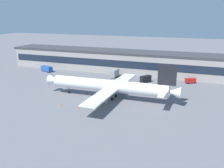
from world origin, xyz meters
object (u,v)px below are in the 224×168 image
pushback_tractor (163,80)px  catering_truck (115,73)px  crew_van (191,80)px  airliner (111,86)px  stair_truck (145,79)px  traffic_cone_1 (61,105)px  traffic_cone_0 (78,108)px  fuel_truck (47,69)px

pushback_tractor → catering_truck: 27.11m
crew_van → airliner: bearing=-127.9°
stair_truck → traffic_cone_1: stair_truck is taller
pushback_tractor → crew_van: size_ratio=0.98×
stair_truck → airliner: bearing=-103.4°
airliner → traffic_cone_0: airliner is taller
fuel_truck → traffic_cone_0: 68.71m
stair_truck → fuel_truck: 62.13m
catering_truck → traffic_cone_1: 50.52m
stair_truck → crew_van: (21.54, 6.93, -0.52)m
airliner → fuel_truck: (-54.89, 33.09, -3.37)m
catering_truck → crew_van: (40.36, 1.55, -0.83)m
airliner → catering_truck: 37.35m
airliner → pushback_tractor: (15.41, 34.41, -4.21)m
crew_van → stair_truck: bearing=-162.2°
fuel_truck → catering_truck: bearing=3.0°
airliner → crew_van: 46.91m
airliner → traffic_cone_0: 17.64m
crew_van → traffic_cone_1: (-43.10, -51.96, -1.14)m
airliner → fuel_truck: airliner is taller
catering_truck → crew_van: 40.40m
pushback_tractor → crew_van: (13.30, 2.51, 0.41)m
crew_van → fuel_truck: bearing=-177.4°
catering_truck → fuel_truck: (-43.24, -2.27, -0.41)m
pushback_tractor → catering_truck: (-27.06, 0.95, 1.24)m
stair_truck → traffic_cone_1: 49.96m
stair_truck → fuel_truck: size_ratio=0.72×
pushback_tractor → traffic_cone_1: size_ratio=8.65×
airliner → traffic_cone_0: (-6.49, -15.65, -4.91)m
airliner → pushback_tractor: airliner is taller
pushback_tractor → traffic_cone_1: pushback_tractor is taller
traffic_cone_0 → traffic_cone_1: size_ratio=1.11×
traffic_cone_1 → pushback_tractor: bearing=58.9°
catering_truck → fuel_truck: catering_truck is taller
stair_truck → crew_van: stair_truck is taller
airliner → pushback_tractor: bearing=65.9°
pushback_tractor → crew_van: crew_van is taller
stair_truck → fuel_truck: stair_truck is taller
traffic_cone_1 → crew_van: bearing=50.3°
crew_van → traffic_cone_1: bearing=-129.7°
traffic_cone_0 → stair_truck: bearing=73.3°
crew_van → traffic_cone_0: bearing=-123.8°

